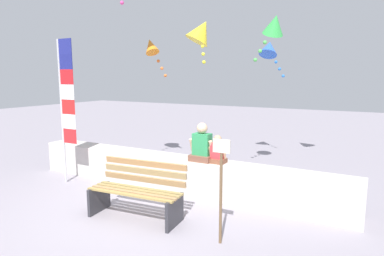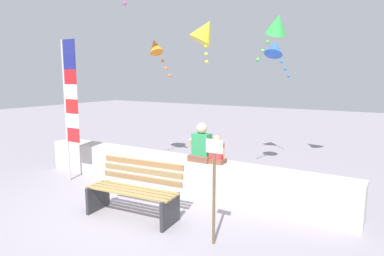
{
  "view_description": "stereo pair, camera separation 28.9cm",
  "coord_description": "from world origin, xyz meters",
  "px_view_note": "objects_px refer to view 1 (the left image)",
  "views": [
    {
      "loc": [
        3.4,
        -4.2,
        2.24
      ],
      "look_at": [
        0.4,
        1.25,
        1.28
      ],
      "focal_mm": 31.1,
      "sensor_mm": 36.0,
      "label": 1
    },
    {
      "loc": [
        3.65,
        -4.06,
        2.24
      ],
      "look_at": [
        0.4,
        1.25,
        1.28
      ],
      "focal_mm": 31.1,
      "sensor_mm": 36.0,
      "label": 2
    }
  ],
  "objects_px": {
    "flag_banner": "(65,100)",
    "kite_yellow": "(201,31)",
    "park_bench": "(137,192)",
    "kite_blue": "(269,49)",
    "person_adult": "(202,146)",
    "kite_orange": "(151,47)",
    "kite_green": "(274,25)",
    "person_child": "(217,152)",
    "sign_post": "(221,183)"
  },
  "relations": [
    {
      "from": "park_bench",
      "to": "kite_green",
      "type": "relative_size",
      "value": 1.52
    },
    {
      "from": "park_bench",
      "to": "kite_blue",
      "type": "bearing_deg",
      "value": 81.44
    },
    {
      "from": "kite_orange",
      "to": "sign_post",
      "type": "bearing_deg",
      "value": -42.67
    },
    {
      "from": "kite_green",
      "to": "person_child",
      "type": "bearing_deg",
      "value": -106.78
    },
    {
      "from": "flag_banner",
      "to": "kite_orange",
      "type": "distance_m",
      "value": 2.53
    },
    {
      "from": "kite_green",
      "to": "sign_post",
      "type": "relative_size",
      "value": 0.72
    },
    {
      "from": "person_child",
      "to": "kite_green",
      "type": "relative_size",
      "value": 0.5
    },
    {
      "from": "person_adult",
      "to": "kite_yellow",
      "type": "distance_m",
      "value": 2.97
    },
    {
      "from": "flag_banner",
      "to": "park_bench",
      "type": "bearing_deg",
      "value": -16.22
    },
    {
      "from": "kite_yellow",
      "to": "kite_green",
      "type": "distance_m",
      "value": 1.69
    },
    {
      "from": "person_child",
      "to": "kite_green",
      "type": "bearing_deg",
      "value": 73.22
    },
    {
      "from": "person_adult",
      "to": "kite_blue",
      "type": "distance_m",
      "value": 3.92
    },
    {
      "from": "kite_orange",
      "to": "kite_blue",
      "type": "relative_size",
      "value": 0.97
    },
    {
      "from": "kite_blue",
      "to": "kite_orange",
      "type": "bearing_deg",
      "value": -141.6
    },
    {
      "from": "person_child",
      "to": "park_bench",
      "type": "bearing_deg",
      "value": -119.94
    },
    {
      "from": "kite_orange",
      "to": "kite_green",
      "type": "distance_m",
      "value": 3.0
    },
    {
      "from": "kite_blue",
      "to": "flag_banner",
      "type": "bearing_deg",
      "value": -127.31
    },
    {
      "from": "park_bench",
      "to": "flag_banner",
      "type": "bearing_deg",
      "value": 163.78
    },
    {
      "from": "kite_orange",
      "to": "person_child",
      "type": "bearing_deg",
      "value": -30.36
    },
    {
      "from": "sign_post",
      "to": "person_child",
      "type": "bearing_deg",
      "value": 116.09
    },
    {
      "from": "person_adult",
      "to": "kite_orange",
      "type": "height_order",
      "value": "kite_orange"
    },
    {
      "from": "kite_blue",
      "to": "person_child",
      "type": "bearing_deg",
      "value": -88.74
    },
    {
      "from": "person_adult",
      "to": "park_bench",
      "type": "bearing_deg",
      "value": -108.95
    },
    {
      "from": "kite_blue",
      "to": "kite_green",
      "type": "bearing_deg",
      "value": -71.14
    },
    {
      "from": "kite_green",
      "to": "person_adult",
      "type": "bearing_deg",
      "value": -116.17
    },
    {
      "from": "kite_yellow",
      "to": "kite_orange",
      "type": "bearing_deg",
      "value": -171.74
    },
    {
      "from": "person_child",
      "to": "kite_green",
      "type": "height_order",
      "value": "kite_green"
    },
    {
      "from": "kite_orange",
      "to": "park_bench",
      "type": "bearing_deg",
      "value": -58.95
    },
    {
      "from": "flag_banner",
      "to": "kite_orange",
      "type": "bearing_deg",
      "value": 72.55
    },
    {
      "from": "kite_orange",
      "to": "kite_blue",
      "type": "height_order",
      "value": "kite_blue"
    },
    {
      "from": "flag_banner",
      "to": "person_adult",
      "type": "bearing_deg",
      "value": 13.41
    },
    {
      "from": "person_child",
      "to": "sign_post",
      "type": "height_order",
      "value": "sign_post"
    },
    {
      "from": "person_child",
      "to": "flag_banner",
      "type": "relative_size",
      "value": 0.17
    },
    {
      "from": "person_child",
      "to": "kite_blue",
      "type": "bearing_deg",
      "value": 91.26
    },
    {
      "from": "person_adult",
      "to": "person_child",
      "type": "relative_size",
      "value": 1.4
    },
    {
      "from": "person_child",
      "to": "kite_blue",
      "type": "xyz_separation_m",
      "value": [
        -0.07,
        3.35,
        2.09
      ]
    },
    {
      "from": "person_child",
      "to": "kite_orange",
      "type": "height_order",
      "value": "kite_orange"
    },
    {
      "from": "kite_blue",
      "to": "sign_post",
      "type": "bearing_deg",
      "value": -80.49
    },
    {
      "from": "person_child",
      "to": "kite_blue",
      "type": "height_order",
      "value": "kite_blue"
    },
    {
      "from": "park_bench",
      "to": "person_adult",
      "type": "height_order",
      "value": "person_adult"
    },
    {
      "from": "park_bench",
      "to": "flag_banner",
      "type": "xyz_separation_m",
      "value": [
        -2.36,
        0.69,
        1.36
      ]
    },
    {
      "from": "park_bench",
      "to": "person_child",
      "type": "distance_m",
      "value": 1.64
    },
    {
      "from": "person_adult",
      "to": "sign_post",
      "type": "bearing_deg",
      "value": -55.05
    },
    {
      "from": "park_bench",
      "to": "kite_green",
      "type": "xyz_separation_m",
      "value": [
        1.29,
        3.03,
        2.89
      ]
    },
    {
      "from": "person_adult",
      "to": "kite_green",
      "type": "bearing_deg",
      "value": 63.83
    },
    {
      "from": "kite_orange",
      "to": "flag_banner",
      "type": "bearing_deg",
      "value": -107.45
    },
    {
      "from": "person_child",
      "to": "person_adult",
      "type": "bearing_deg",
      "value": -179.95
    },
    {
      "from": "flag_banner",
      "to": "kite_yellow",
      "type": "bearing_deg",
      "value": 49.81
    },
    {
      "from": "flag_banner",
      "to": "sign_post",
      "type": "xyz_separation_m",
      "value": [
        3.89,
        -0.84,
        -0.93
      ]
    },
    {
      "from": "kite_orange",
      "to": "kite_green",
      "type": "bearing_deg",
      "value": 4.15
    }
  ]
}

